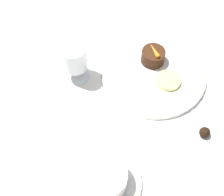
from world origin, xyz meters
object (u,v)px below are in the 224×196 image
Objects in this scene: dinner_plate at (153,73)px; dessert_cake at (153,56)px; wine_glass at (75,59)px; fork at (138,27)px; coffee_cup at (104,177)px.

dinner_plate is 0.04m from dessert_cake.
wine_glass is 0.21m from dessert_cake.
fork is at bearing -0.74° from dinner_plate.
wine_glass reaches higher than dinner_plate.
dinner_plate is 4.46× the size of dessert_cake.
dessert_cake reaches higher than dinner_plate.
wine_glass reaches higher than fork.
dessert_cake reaches higher than fork.
dinner_plate reaches higher than fork.
wine_glass is at bearing 3.33° from coffee_cup.
dessert_cake is (-0.00, -0.20, -0.04)m from wine_glass.
dinner_plate is 0.18m from fork.
wine_glass is at bearing 125.31° from fork.
wine_glass is 0.26m from fork.
coffee_cup is 0.48m from fork.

